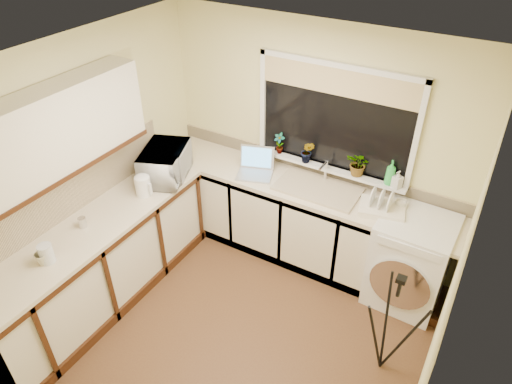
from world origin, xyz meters
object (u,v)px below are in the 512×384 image
Objects in this scene: dish_rack at (382,209)px; microwave at (165,163)px; plant_d at (359,164)px; steel_jar at (82,222)px; washing_machine at (410,261)px; cup_left at (42,259)px; tripod at (390,325)px; glass_jug at (46,254)px; plant_a at (279,143)px; kettle at (143,186)px; laptop at (256,167)px; plant_b at (308,152)px; cup_back at (401,205)px; soap_bottle_clear at (398,179)px; soap_bottle_green at (391,173)px.

microwave reaches higher than dish_rack.
steel_jar is at bearing -136.11° from plant_d.
cup_left reaches higher than washing_machine.
glass_jug is at bearing -151.32° from tripod.
microwave is 1.92m from plant_d.
dish_rack is 1.61× the size of plant_d.
glass_jug reaches higher than tripod.
cup_left is at bearing -111.96° from plant_a.
microwave is at bearing 83.25° from steel_jar.
kettle is 2.04× the size of steel_jar.
laptop is at bearing -118.79° from plant_a.
plant_d is (-0.76, 1.17, 0.65)m from tripod.
glass_jug reaches higher than steel_jar.
plant_d reaches higher than glass_jug.
plant_b is at bearing 152.24° from dish_rack.
cup_back is 1.05× the size of cup_left.
microwave is at bearing -155.81° from plant_d.
microwave reaches higher than tripod.
cup_back is at bearing 146.78° from washing_machine.
kettle reaches higher than cup_left.
plant_d is 1.45× the size of soap_bottle_clear.
kettle is 1.14m from cup_left.
steel_jar is 0.50m from cup_left.
plant_a is at bearing 68.06° from glass_jug.
washing_machine is 1.03m from plant_d.
soap_bottle_green is at bearing 116.76° from tripod.
laptop is at bearing -76.31° from microwave.
plant_a is at bearing 154.95° from dish_rack.
plant_a is 0.86m from plant_d.
plant_d is 0.39m from soap_bottle_clear.
microwave is at bearing -159.09° from soap_bottle_green.
plant_b is (-1.22, 0.24, 0.71)m from washing_machine.
plant_a is at bearing -179.73° from plant_d.
plant_b is (1.22, 0.75, 0.11)m from microwave.
kettle is 2.09m from plant_d.
soap_bottle_green is at bearing 146.21° from washing_machine.
soap_bottle_clear is at bearing -0.75° from plant_a.
washing_machine is 8.30× the size of cup_left.
washing_machine is 0.55m from cup_back.
plant_d is (1.77, 2.25, 0.19)m from glass_jug.
plant_b reaches higher than soap_bottle_clear.
dish_rack is 1.08m from tripod.
soap_bottle_clear reaches higher than dish_rack.
cup_back is at bearing -5.39° from plant_b.
laptop is 0.56m from plant_b.
glass_jug is at bearing -111.94° from plant_a.
steel_jar is at bearing 151.57° from microwave.
tripod is 1.35m from soap_bottle_clear.
tripod is 9.00× the size of cup_back.
plant_a is at bearing 171.81° from washing_machine.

